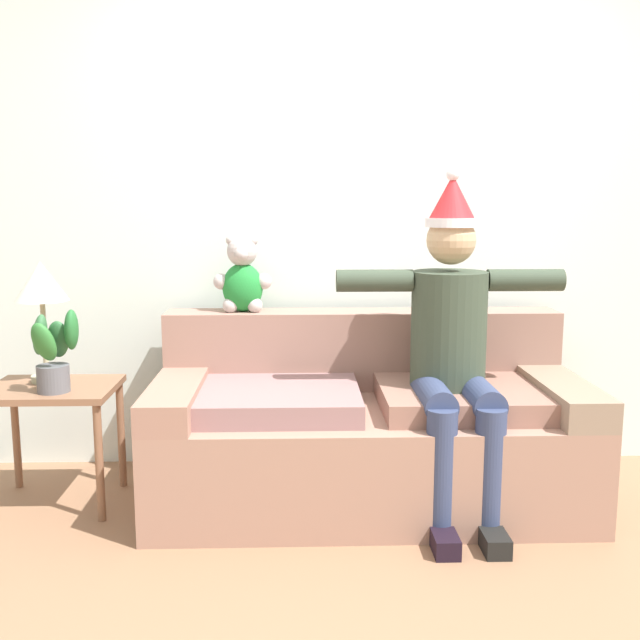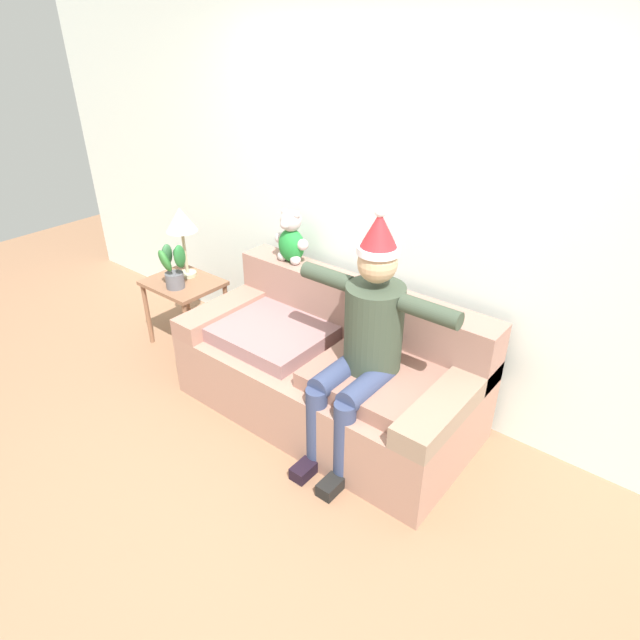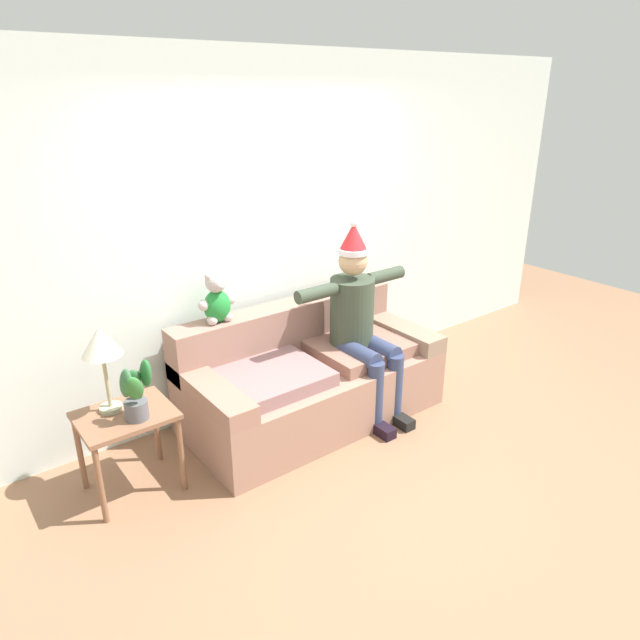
% 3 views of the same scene
% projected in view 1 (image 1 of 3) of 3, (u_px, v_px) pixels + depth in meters
% --- Properties ---
extents(ground_plane, '(10.00, 10.00, 0.00)m').
position_uv_depth(ground_plane, '(394.00, 611.00, 2.50)').
color(ground_plane, '#94694C').
extents(back_wall, '(7.00, 0.10, 2.70)m').
position_uv_depth(back_wall, '(359.00, 209.00, 3.81)').
color(back_wall, white).
rests_on(back_wall, ground_plane).
extents(couch, '(1.96, 0.94, 0.85)m').
position_uv_depth(couch, '(367.00, 428.00, 3.43)').
color(couch, '#A37765').
rests_on(couch, ground_plane).
extents(person_seated, '(1.02, 0.77, 1.54)m').
position_uv_depth(person_seated, '(453.00, 341.00, 3.20)').
color(person_seated, '#394535').
rests_on(person_seated, ground_plane).
extents(teddy_bear, '(0.29, 0.17, 0.38)m').
position_uv_depth(teddy_bear, '(242.00, 277.00, 3.59)').
color(teddy_bear, '#228735').
rests_on(teddy_bear, couch).
extents(side_table, '(0.57, 0.46, 0.56)m').
position_uv_depth(side_table, '(53.00, 405.00, 3.32)').
color(side_table, '#895D43').
rests_on(side_table, ground_plane).
extents(table_lamp, '(0.24, 0.24, 0.56)m').
position_uv_depth(table_lamp, '(41.00, 287.00, 3.33)').
color(table_lamp, '#B1B28E').
rests_on(table_lamp, side_table).
extents(potted_plant, '(0.22, 0.23, 0.37)m').
position_uv_depth(potted_plant, '(53.00, 351.00, 3.18)').
color(potted_plant, '#5D5D64').
rests_on(potted_plant, side_table).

